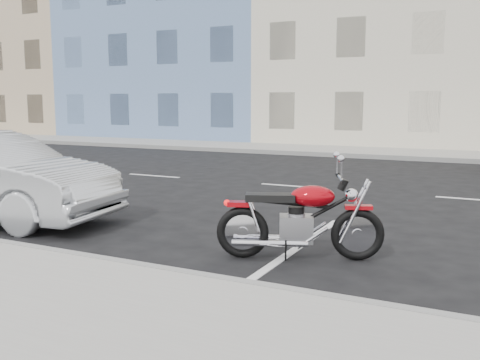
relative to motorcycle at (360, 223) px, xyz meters
name	(u,v)px	position (x,y,z in m)	size (l,w,h in m)	color
ground	(378,192)	(-0.89, 5.25, -0.48)	(120.00, 120.00, 0.00)	black
sidewalk_far	(301,149)	(-5.89, 13.95, -0.41)	(80.00, 3.40, 0.15)	gray
curb_far	(285,153)	(-5.89, 12.25, -0.40)	(80.00, 0.12, 0.16)	gray
bldg_far_west	(53,43)	(-26.89, 21.55, 5.52)	(12.00, 12.00, 12.00)	tan
bldg_blue	(203,25)	(-14.89, 21.55, 6.02)	(12.00, 12.00, 13.00)	#5D7AA6
bldg_cream	(414,25)	(-2.89, 21.55, 5.27)	(12.00, 12.00, 11.50)	beige
motorcycle	(360,223)	(0.00, 0.00, 0.00)	(1.99, 1.00, 1.06)	black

